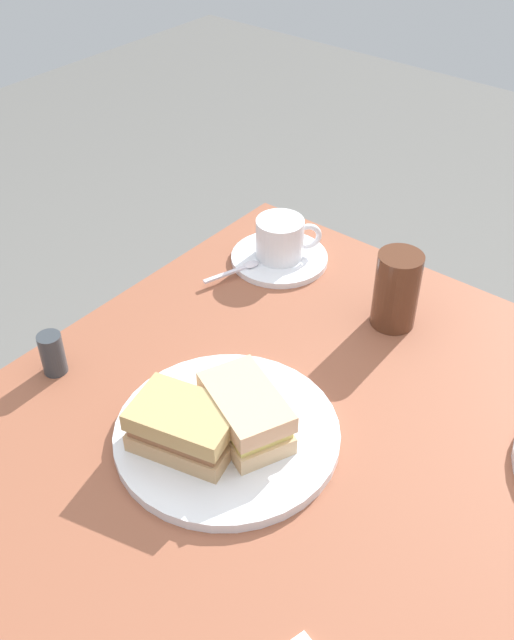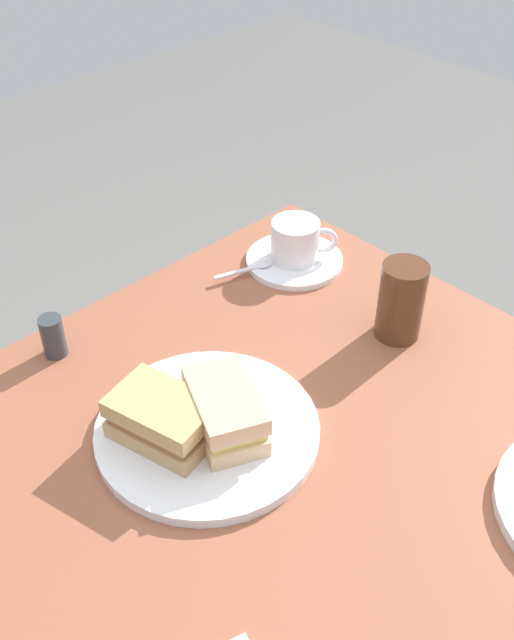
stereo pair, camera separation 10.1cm
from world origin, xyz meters
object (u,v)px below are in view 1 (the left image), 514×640
coffee_cup (281,237)px  sandwich_front (246,413)px  coffee_saucer (279,258)px  drinking_glass (396,290)px  dining_table (383,558)px  sandwich_back (185,426)px  sandwich_plate (227,434)px  salt_shaker (52,354)px  spoon (241,268)px

coffee_cup → sandwich_front: bearing=-58.7°
coffee_saucer → drinking_glass: 0.23m
coffee_cup → drinking_glass: 0.22m
dining_table → sandwich_back: size_ratio=7.65×
sandwich_plate → salt_shaker: 0.26m
sandwich_front → coffee_cup: bearing=121.3°
spoon → salt_shaker: bearing=-98.8°
coffee_saucer → coffee_cup: (0.00, 0.00, 0.04)m
sandwich_plate → dining_table: bearing=14.7°
sandwich_plate → drinking_glass: drinking_glass is taller
sandwich_front → salt_shaker: (-0.27, -0.07, -0.01)m
dining_table → sandwich_plate: size_ratio=3.80×
spoon → salt_shaker: salt_shaker is taller
sandwich_back → spoon: (-0.18, 0.32, -0.03)m
sandwich_plate → coffee_saucer: sandwich_plate is taller
dining_table → sandwich_front: bearing=-168.0°
coffee_saucer → drinking_glass: drinking_glass is taller
dining_table → sandwich_plate: bearing=-165.3°
sandwich_back → spoon: size_ratio=1.40×
salt_shaker → dining_table: bearing=13.1°
dining_table → drinking_glass: (-0.16, 0.27, 0.18)m
coffee_cup → drinking_glass: size_ratio=0.78×
coffee_cup → spoon: (-0.02, -0.07, -0.03)m
dining_table → sandwich_back: (-0.23, -0.10, 0.17)m
sandwich_front → salt_shaker: bearing=-166.2°
sandwich_plate → coffee_cup: bearing=117.9°
spoon → drinking_glass: bearing=10.8°
sandwich_front → coffee_cup: size_ratio=1.54×
coffee_saucer → salt_shaker: 0.40m
coffee_saucer → spoon: 0.07m
dining_table → coffee_saucer: (-0.38, 0.29, 0.13)m
drinking_glass → salt_shaker: bearing=-128.5°
coffee_saucer → drinking_glass: size_ratio=1.35×
sandwich_front → sandwich_back: size_ratio=1.02×
sandwich_plate → coffee_saucer: (-0.18, 0.34, -0.00)m
coffee_cup → sandwich_plate: bearing=-62.1°
dining_table → coffee_cup: (-0.38, 0.29, 0.17)m
coffee_cup → drinking_glass: drinking_glass is taller
dining_table → drinking_glass: size_ratio=8.99×
dining_table → sandwich_plate: sandwich_plate is taller
coffee_cup → spoon: bearing=-109.2°
coffee_cup → spoon: size_ratio=0.93×
spoon → coffee_saucer: bearing=71.4°
salt_shaker → sandwich_front: bearing=13.8°
sandwich_plate → sandwich_front: sandwich_front is taller
spoon → drinking_glass: (0.25, 0.05, 0.05)m
dining_table → salt_shaker: (-0.46, -0.11, 0.15)m
sandwich_back → salt_shaker: bearing=-178.2°
sandwich_front → drinking_glass: drinking_glass is taller
salt_shaker → coffee_saucer: bearing=79.4°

